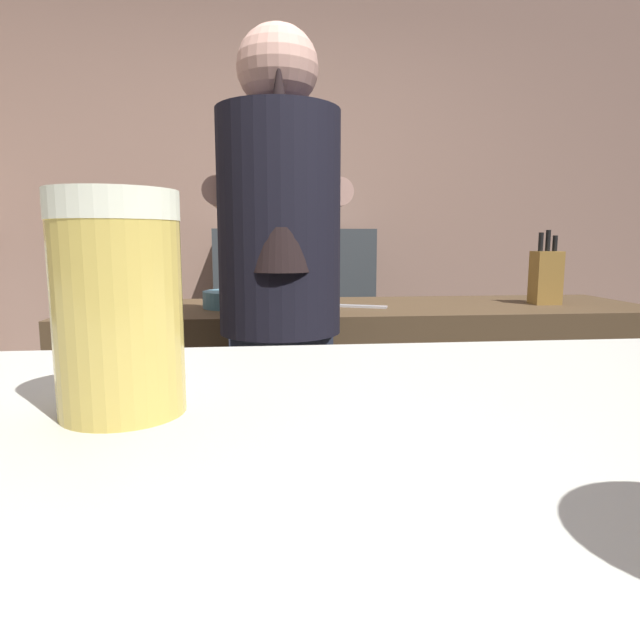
{
  "coord_description": "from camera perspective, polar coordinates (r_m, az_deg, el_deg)",
  "views": [
    {
      "loc": [
        -0.03,
        -1.29,
        1.15
      ],
      "look_at": [
        0.03,
        -0.75,
        1.07
      ],
      "focal_mm": 30.42,
      "sensor_mm": 36.0,
      "label": 1
    }
  ],
  "objects": [
    {
      "name": "knife_block",
      "position": [
        2.23,
        22.66,
        4.25
      ],
      "size": [
        0.1,
        0.08,
        0.28
      ],
      "color": "olive",
      "rests_on": "prep_counter"
    },
    {
      "name": "bottle_olive_oil",
      "position": [
        3.18,
        -0.69,
        11.23
      ],
      "size": [
        0.07,
        0.07,
        0.24
      ],
      "color": "#538328",
      "rests_on": "back_shelf"
    },
    {
      "name": "bottle_vinegar",
      "position": [
        3.2,
        -6.12,
        10.74
      ],
      "size": [
        0.07,
        0.07,
        0.18
      ],
      "color": "#D2CD82",
      "rests_on": "back_shelf"
    },
    {
      "name": "pint_glass_near",
      "position": [
        0.33,
        -20.43,
        1.56
      ],
      "size": [
        0.07,
        0.07,
        0.13
      ],
      "color": "#D7BB55",
      "rests_on": "bar_counter"
    },
    {
      "name": "wall_back",
      "position": [
        3.5,
        -5.6,
        11.74
      ],
      "size": [
        5.2,
        0.1,
        2.7
      ],
      "primitive_type": "cube",
      "color": "#987463",
      "rests_on": "ground"
    },
    {
      "name": "chefs_knife",
      "position": [
        1.97,
        3.6,
        1.47
      ],
      "size": [
        0.23,
        0.12,
        0.01
      ],
      "primitive_type": "cube",
      "rotation": [
        0.0,
        0.0,
        -0.38
      ],
      "color": "silver",
      "rests_on": "prep_counter"
    },
    {
      "name": "mixing_bowl",
      "position": [
        1.98,
        -9.09,
        2.18
      ],
      "size": [
        0.22,
        0.22,
        0.06
      ],
      "primitive_type": "cylinder",
      "color": "teal",
      "rests_on": "prep_counter"
    },
    {
      "name": "prep_counter",
      "position": [
        2.13,
        4.65,
        -10.6
      ],
      "size": [
        2.1,
        0.6,
        0.9
      ],
      "primitive_type": "cube",
      "color": "#4D3A25",
      "rests_on": "ground"
    },
    {
      "name": "back_shelf",
      "position": [
        3.26,
        -2.7,
        -1.14
      ],
      "size": [
        0.92,
        0.36,
        1.21
      ],
      "primitive_type": "cube",
      "color": "#383F43",
      "rests_on": "ground"
    },
    {
      "name": "bartender",
      "position": [
        1.53,
        -4.22,
        2.65
      ],
      "size": [
        0.42,
        0.51,
        1.71
      ],
      "rotation": [
        0.0,
        0.0,
        1.57
      ],
      "color": "#272D3D",
      "rests_on": "ground"
    }
  ]
}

